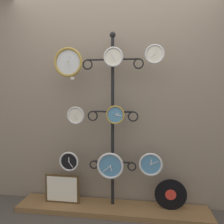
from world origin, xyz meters
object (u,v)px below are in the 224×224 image
at_px(clock_top_right, 155,54).
at_px(picture_frame, 62,189).
at_px(clock_top_center, 113,57).
at_px(clock_middle_left, 76,115).
at_px(clock_top_left, 68,62).
at_px(display_stand, 113,147).
at_px(clock_bottom_right, 151,164).
at_px(vinyl_record, 171,195).
at_px(clock_bottom_left, 69,161).
at_px(clock_middle_center, 115,115).
at_px(clock_bottom_center, 110,166).

relative_size(clock_top_right, picture_frame, 0.49).
distance_m(clock_top_center, clock_middle_left, 0.77).
bearing_deg(clock_top_left, display_stand, 12.27).
distance_m(clock_top_right, picture_frame, 1.86).
relative_size(clock_bottom_right, vinyl_record, 0.74).
bearing_deg(clock_top_left, vinyl_record, 3.02).
bearing_deg(clock_bottom_left, clock_middle_left, -1.19).
distance_m(clock_middle_left, clock_bottom_left, 0.54).
relative_size(clock_top_center, clock_middle_center, 1.03).
distance_m(clock_top_center, clock_bottom_center, 1.19).
xyz_separation_m(clock_bottom_center, vinyl_record, (0.67, 0.08, -0.32)).
xyz_separation_m(clock_middle_center, vinyl_record, (0.62, 0.04, -0.89)).
distance_m(clock_bottom_left, picture_frame, 0.36).
bearing_deg(clock_top_right, clock_bottom_right, 125.30).
bearing_deg(clock_top_center, picture_frame, 177.99).
height_order(clock_middle_center, clock_bottom_center, clock_middle_center).
bearing_deg(clock_bottom_right, clock_top_right, -54.70).
bearing_deg(clock_bottom_right, vinyl_record, 8.52).
relative_size(clock_top_left, clock_bottom_right, 1.25).
relative_size(clock_top_left, clock_bottom_center, 1.09).
bearing_deg(clock_middle_center, clock_bottom_left, -179.27).
bearing_deg(clock_top_center, display_stand, 103.60).
height_order(clock_top_center, clock_bottom_right, clock_top_center).
height_order(clock_top_left, picture_frame, clock_top_left).
bearing_deg(clock_bottom_left, clock_middle_center, 0.73).
bearing_deg(clock_middle_center, clock_top_left, -177.68).
height_order(clock_top_right, picture_frame, clock_top_right).
distance_m(clock_bottom_left, clock_bottom_right, 0.93).
bearing_deg(clock_top_center, clock_top_right, -3.42).
distance_m(clock_top_right, clock_bottom_center, 1.29).
distance_m(display_stand, clock_bottom_center, 0.22).
relative_size(clock_middle_center, picture_frame, 0.50).
distance_m(clock_bottom_right, picture_frame, 1.09).
bearing_deg(clock_top_right, clock_top_left, 179.79).
bearing_deg(clock_middle_center, display_stand, 116.48).
bearing_deg(clock_middle_center, clock_bottom_center, -144.00).
bearing_deg(picture_frame, clock_top_center, -2.01).
relative_size(clock_top_right, clock_bottom_right, 0.78).
xyz_separation_m(clock_top_left, clock_bottom_right, (0.91, 0.03, -1.12)).
xyz_separation_m(clock_top_left, clock_middle_center, (0.52, 0.02, -0.58)).
bearing_deg(clock_top_left, picture_frame, 159.47).
xyz_separation_m(clock_middle_left, picture_frame, (-0.19, 0.03, -0.88)).
height_order(clock_top_center, picture_frame, clock_top_center).
xyz_separation_m(clock_middle_center, clock_bottom_center, (-0.05, -0.04, -0.56)).
relative_size(clock_top_left, clock_top_right, 1.61).
xyz_separation_m(clock_top_right, clock_bottom_center, (-0.46, -0.01, -1.20)).
xyz_separation_m(clock_top_right, clock_middle_center, (-0.41, 0.02, -0.64)).
bearing_deg(clock_top_left, clock_top_right, -0.21).
xyz_separation_m(clock_top_center, clock_bottom_right, (0.41, 0.00, -1.17)).
bearing_deg(clock_top_right, display_stand, 166.67).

